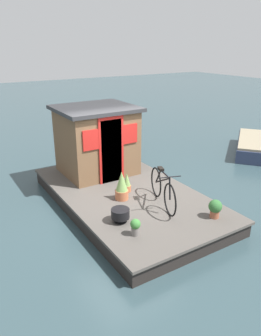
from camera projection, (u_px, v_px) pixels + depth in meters
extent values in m
plane|color=#2D4247|center=(126.00, 205.00, 8.32)|extent=(60.00, 60.00, 0.00)
cube|color=#4C4742|center=(126.00, 192.00, 8.19)|extent=(5.43, 3.05, 0.06)
cube|color=black|center=(126.00, 199.00, 8.26)|extent=(5.32, 2.99, 0.32)
cube|color=brown|center=(97.00, 142.00, 9.14)|extent=(1.70, 1.91, 1.80)
cube|color=#28282B|center=(95.00, 108.00, 8.79)|extent=(1.90, 2.11, 0.10)
cube|color=#19334C|center=(111.00, 152.00, 8.47)|extent=(0.04, 0.60, 1.70)
cube|color=red|center=(111.00, 150.00, 8.44)|extent=(0.03, 0.72, 1.80)
cube|color=red|center=(130.00, 134.00, 8.60)|extent=(0.03, 0.44, 0.52)
cube|color=red|center=(91.00, 140.00, 8.04)|extent=(0.03, 0.44, 0.52)
torus|color=black|center=(170.00, 200.00, 6.94)|extent=(0.70, 0.26, 0.73)
torus|color=black|center=(156.00, 182.00, 7.82)|extent=(0.70, 0.26, 0.73)
cylinder|color=black|center=(162.00, 180.00, 7.33)|extent=(0.88, 0.32, 0.50)
cylinder|color=black|center=(165.00, 174.00, 7.11)|extent=(0.57, 0.21, 0.07)
cylinder|color=black|center=(158.00, 176.00, 7.60)|extent=(0.33, 0.14, 0.45)
cylinder|color=black|center=(170.00, 189.00, 6.89)|extent=(0.12, 0.07, 0.47)
cube|color=black|center=(161.00, 169.00, 7.37)|extent=(0.22, 0.16, 0.06)
cylinder|color=black|center=(170.00, 177.00, 6.83)|extent=(0.18, 0.48, 0.02)
cylinder|color=slate|center=(135.00, 231.00, 6.30)|extent=(0.16, 0.16, 0.17)
sphere|color=#387533|center=(135.00, 224.00, 6.24)|extent=(0.20, 0.20, 0.20)
cylinder|color=#B2603D|center=(127.00, 188.00, 8.15)|extent=(0.21, 0.21, 0.17)
cone|color=#70934C|center=(127.00, 179.00, 8.06)|extent=(0.19, 0.19, 0.33)
cylinder|color=#B2603D|center=(122.00, 195.00, 7.75)|extent=(0.32, 0.32, 0.23)
cone|color=#70934C|center=(122.00, 181.00, 7.62)|extent=(0.29, 0.29, 0.48)
cylinder|color=#935138|center=(214.00, 214.00, 6.94)|extent=(0.20, 0.20, 0.16)
sphere|color=#2D602D|center=(215.00, 206.00, 6.87)|extent=(0.29, 0.29, 0.29)
cylinder|color=black|center=(120.00, 213.00, 6.73)|extent=(0.39, 0.39, 0.19)
cylinder|color=black|center=(120.00, 220.00, 6.78)|extent=(0.04, 0.04, 0.10)
cylinder|color=black|center=(120.00, 221.00, 6.79)|extent=(0.27, 0.27, 0.02)
cube|color=#2D3856|center=(256.00, 147.00, 12.22)|extent=(2.97, 3.24, 0.46)
cube|color=gray|center=(257.00, 140.00, 12.12)|extent=(2.85, 3.11, 0.08)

